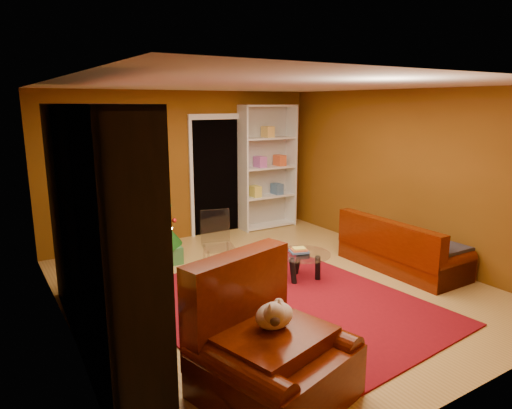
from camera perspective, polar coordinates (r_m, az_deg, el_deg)
floor at (r=6.16m, az=2.01°, el=-10.50°), size 5.00×5.50×0.05m
ceiling at (r=5.67m, az=2.23°, el=14.95°), size 5.00×5.50×0.05m
wall_back at (r=8.18m, az=-8.92°, el=4.79°), size 5.00×0.05×2.60m
wall_left at (r=4.85m, az=-23.37°, el=-1.46°), size 0.05×5.50×2.60m
wall_right at (r=7.47m, az=18.37°, el=3.56°), size 0.05×5.50×2.60m
doorway at (r=8.43m, az=-4.99°, el=3.40°), size 1.06×0.60×2.16m
rug at (r=5.63m, az=3.49°, el=-12.48°), size 3.20×3.65×0.02m
media_unit at (r=4.62m, az=-19.56°, el=-3.21°), size 0.60×3.13×2.38m
christmas_tree at (r=7.07m, az=-14.19°, el=0.99°), size 1.51×1.51×2.10m
gift_box_teal at (r=6.96m, az=-17.83°, el=-6.91°), size 0.33×0.33×0.28m
gift_box_green at (r=7.08m, az=-10.39°, el=-6.22°), size 0.28×0.28×0.26m
white_bookshelf at (r=8.79m, az=1.45°, el=4.65°), size 1.13×0.42×2.42m
armchair at (r=3.88m, az=2.34°, el=-17.17°), size 1.45×1.45×0.93m
dog at (r=3.84m, az=2.29°, el=-13.71°), size 0.46×0.39×0.30m
sofa at (r=7.02m, az=17.91°, el=-4.57°), size 0.83×1.83×0.79m
coffee_table at (r=6.35m, az=5.87°, el=-7.68°), size 0.95×0.95×0.47m
acrylic_chair at (r=6.47m, az=-4.75°, el=-5.29°), size 0.53×0.56×0.82m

